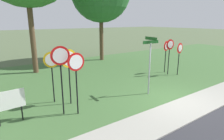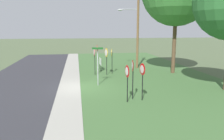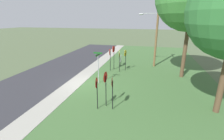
# 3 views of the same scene
# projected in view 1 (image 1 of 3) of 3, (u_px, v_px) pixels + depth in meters

# --- Properties ---
(ground_plane) EXTENTS (160.00, 160.00, 0.00)m
(ground_plane) POSITION_uv_depth(u_px,v_px,m) (175.00, 101.00, 9.02)
(ground_plane) COLOR #4C5B3D
(sidewalk_strip) EXTENTS (44.00, 1.60, 0.06)m
(sidewalk_strip) POSITION_uv_depth(u_px,v_px,m) (190.00, 107.00, 8.38)
(sidewalk_strip) COLOR #99968C
(sidewalk_strip) RESTS_ON ground_plane
(grass_median) EXTENTS (44.00, 12.00, 0.04)m
(grass_median) POSITION_uv_depth(u_px,v_px,m) (105.00, 73.00, 13.75)
(grass_median) COLOR #3D6033
(grass_median) RESTS_ON ground_plane
(stop_sign_near_left) EXTENTS (0.78, 0.17, 2.48)m
(stop_sign_near_left) POSITION_uv_depth(u_px,v_px,m) (69.00, 65.00, 8.20)
(stop_sign_near_left) COLOR black
(stop_sign_near_left) RESTS_ON grass_median
(stop_sign_near_right) EXTENTS (0.70, 0.11, 2.50)m
(stop_sign_near_right) POSITION_uv_depth(u_px,v_px,m) (76.00, 70.00, 7.25)
(stop_sign_near_right) COLOR black
(stop_sign_near_right) RESTS_ON grass_median
(stop_sign_far_left) EXTENTS (0.69, 0.14, 2.35)m
(stop_sign_far_left) POSITION_uv_depth(u_px,v_px,m) (52.00, 66.00, 8.38)
(stop_sign_far_left) COLOR black
(stop_sign_far_left) RESTS_ON grass_median
(stop_sign_far_center) EXTENTS (0.72, 0.13, 2.75)m
(stop_sign_far_center) POSITION_uv_depth(u_px,v_px,m) (61.00, 66.00, 7.18)
(stop_sign_far_center) COLOR black
(stop_sign_far_center) RESTS_ON grass_median
(yield_sign_near_left) EXTENTS (0.70, 0.12, 2.44)m
(yield_sign_near_left) POSITION_uv_depth(u_px,v_px,m) (170.00, 49.00, 12.85)
(yield_sign_near_left) COLOR black
(yield_sign_near_left) RESTS_ON grass_median
(yield_sign_near_right) EXTENTS (0.71, 0.13, 2.21)m
(yield_sign_near_right) POSITION_uv_depth(u_px,v_px,m) (180.00, 51.00, 12.82)
(yield_sign_near_right) COLOR black
(yield_sign_near_right) RESTS_ON grass_median
(yield_sign_far_left) EXTENTS (0.70, 0.15, 2.27)m
(yield_sign_far_left) POSITION_uv_depth(u_px,v_px,m) (166.00, 49.00, 13.46)
(yield_sign_far_left) COLOR black
(yield_sign_far_left) RESTS_ON grass_median
(street_name_post) EXTENTS (0.96, 0.81, 2.89)m
(street_name_post) POSITION_uv_depth(u_px,v_px,m) (150.00, 61.00, 9.41)
(street_name_post) COLOR #9EA0A8
(street_name_post) RESTS_ON grass_median
(notice_board) EXTENTS (1.10, 0.09, 1.25)m
(notice_board) POSITION_uv_depth(u_px,v_px,m) (9.00, 102.00, 6.82)
(notice_board) COLOR black
(notice_board) RESTS_ON grass_median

